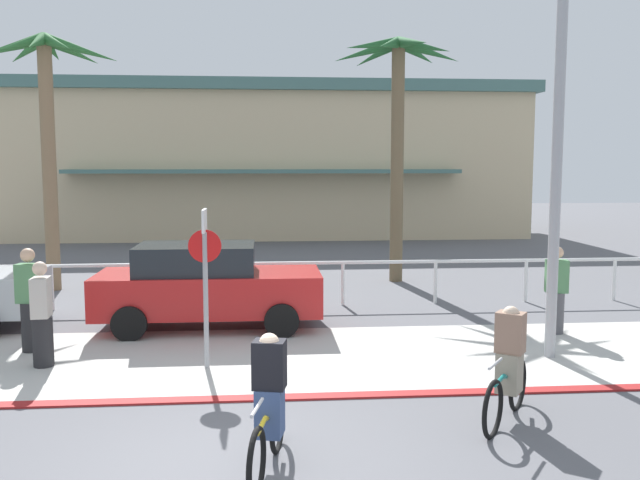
{
  "coord_description": "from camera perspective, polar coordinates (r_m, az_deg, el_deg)",
  "views": [
    {
      "loc": [
        0.36,
        -7.01,
        3.24
      ],
      "look_at": [
        1.45,
        6.0,
        1.81
      ],
      "focal_mm": 38.2,
      "sensor_mm": 36.0,
      "label": 1
    }
  ],
  "objects": [
    {
      "name": "ground_plane",
      "position": [
        17.32,
        -5.92,
        -4.55
      ],
      "size": [
        80.0,
        80.0,
        0.0
      ],
      "primitive_type": "plane",
      "color": "#5B5B60"
    },
    {
      "name": "sidewalk_strip",
      "position": [
        11.67,
        -6.46,
        -9.84
      ],
      "size": [
        44.0,
        4.0,
        0.02
      ],
      "primitive_type": "cube",
      "color": "beige",
      "rests_on": "ground"
    },
    {
      "name": "curb_paint",
      "position": [
        9.77,
        -6.81,
        -13.06
      ],
      "size": [
        44.0,
        0.24,
        0.03
      ],
      "primitive_type": "cube",
      "color": "maroon",
      "rests_on": "ground"
    },
    {
      "name": "building_backdrop",
      "position": [
        33.73,
        -4.65,
        6.62
      ],
      "size": [
        23.99,
        10.85,
        6.89
      ],
      "color": "beige",
      "rests_on": "ground"
    },
    {
      "name": "rail_fence",
      "position": [
        15.7,
        -6.05,
        -2.58
      ],
      "size": [
        26.41,
        0.08,
        1.04
      ],
      "color": "white",
      "rests_on": "ground"
    },
    {
      "name": "stop_sign_bike_lane",
      "position": [
        10.87,
        -9.6,
        -2.09
      ],
      "size": [
        0.52,
        0.56,
        2.56
      ],
      "color": "gray",
      "rests_on": "ground"
    },
    {
      "name": "streetlight_curb",
      "position": [
        11.72,
        19.87,
        10.97
      ],
      "size": [
        0.24,
        2.54,
        7.5
      ],
      "color": "#9EA0A5",
      "rests_on": "ground"
    },
    {
      "name": "palm_tree_2",
      "position": [
        19.03,
        -21.95,
        11.16
      ],
      "size": [
        3.7,
        2.63,
        6.58
      ],
      "color": "#846B4C",
      "rests_on": "ground"
    },
    {
      "name": "palm_tree_3",
      "position": [
        19.15,
        6.5,
        12.34
      ],
      "size": [
        3.51,
        3.65,
        6.73
      ],
      "color": "brown",
      "rests_on": "ground"
    },
    {
      "name": "car_red_2",
      "position": [
        13.74,
        -9.49,
        -3.76
      ],
      "size": [
        4.4,
        2.02,
        1.69
      ],
      "color": "red",
      "rests_on": "ground"
    },
    {
      "name": "cyclist_teal_0",
      "position": [
        9.11,
        15.51,
        -10.19
      ],
      "size": [
        1.12,
        1.51,
        1.5
      ],
      "color": "black",
      "rests_on": "ground"
    },
    {
      "name": "cyclist_yellow_1",
      "position": [
        7.48,
        -4.31,
        -13.66
      ],
      "size": [
        0.44,
        1.79,
        1.5
      ],
      "color": "black",
      "rests_on": "ground"
    },
    {
      "name": "pedestrian_0",
      "position": [
        12.84,
        -23.14,
        -4.94
      ],
      "size": [
        0.43,
        0.36,
        1.83
      ],
      "color": "#232326",
      "rests_on": "ground"
    },
    {
      "name": "pedestrian_1",
      "position": [
        13.86,
        19.17,
        -4.29
      ],
      "size": [
        0.44,
        0.37,
        1.7
      ],
      "color": "#4C4C51",
      "rests_on": "ground"
    },
    {
      "name": "pedestrian_2",
      "position": [
        11.83,
        -22.27,
        -6.12
      ],
      "size": [
        0.35,
        0.42,
        1.72
      ],
      "color": "#232326",
      "rests_on": "ground"
    }
  ]
}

